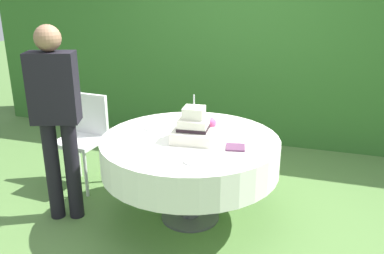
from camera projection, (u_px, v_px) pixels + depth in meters
The scene contains 9 objects.
ground_plane at pixel (190, 217), 3.46m from camera, with size 20.00×20.00×0.00m, color #547A3D.
foliage_hedge at pixel (244, 48), 5.09m from camera, with size 6.77×0.67×2.24m, color #336628.
cake_table at pixel (190, 153), 3.26m from camera, with size 1.43×1.43×0.72m.
wedding_cake at pixel (195, 128), 3.15m from camera, with size 0.34×0.34×0.37m.
serving_plate_near at pixel (152, 128), 3.42m from camera, with size 0.13×0.13×0.01m, color white.
serving_plate_far at pixel (193, 161), 2.78m from camera, with size 0.13×0.13×0.01m, color white.
napkin_stack at pixel (235, 147), 3.01m from camera, with size 0.14×0.14×0.01m, color #603856.
garden_chair at pixel (84, 131), 3.89m from camera, with size 0.43×0.43×0.89m.
standing_person at pixel (56, 112), 3.17m from camera, with size 0.41×0.31×1.60m.
Camera 1 is at (0.92, -2.87, 1.86)m, focal length 37.93 mm.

